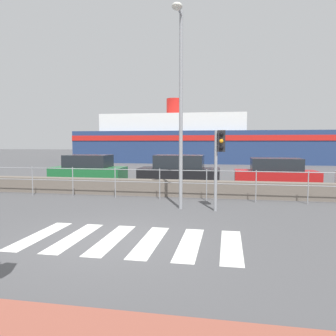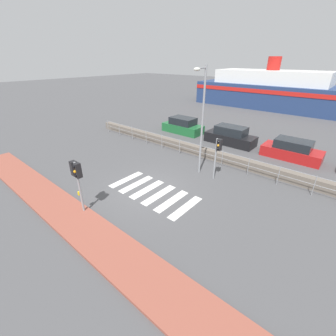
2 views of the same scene
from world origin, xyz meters
TOP-DOWN VIEW (x-y plane):
  - ground_plane at (0.00, 0.00)m, footprint 160.00×160.00m
  - crosswalk at (0.43, 0.00)m, footprint 4.95×2.40m
  - seawall at (0.00, 6.19)m, footprint 24.09×0.55m
  - harbor_fence at (0.00, 5.31)m, footprint 21.72×0.04m
  - traffic_light_far at (2.31, 3.54)m, footprint 0.34×0.32m
  - streetlamp at (1.05, 3.52)m, footprint 0.32×1.13m
  - ferry_boat at (-0.67, 29.18)m, footprint 27.39×7.56m
  - parked_car_green at (-5.06, 10.07)m, footprint 4.02×1.79m
  - parked_car_black at (0.05, 10.07)m, footprint 4.23×1.70m
  - parked_car_red at (4.96, 10.07)m, footprint 4.03×1.78m

SIDE VIEW (x-z plane):
  - ground_plane at x=0.00m, z-range 0.00..0.00m
  - crosswalk at x=0.43m, z-range 0.00..0.01m
  - seawall at x=0.00m, z-range 0.00..0.66m
  - parked_car_red at x=4.96m, z-range -0.10..1.31m
  - parked_car_green at x=-5.06m, z-range -0.11..1.39m
  - parked_car_black at x=0.05m, z-range -0.11..1.42m
  - harbor_fence at x=0.00m, z-range 0.19..1.39m
  - traffic_light_far at x=2.31m, z-range 0.61..3.21m
  - ferry_boat at x=-0.67m, z-range -1.28..5.68m
  - streetlamp at x=1.05m, z-range 0.74..7.14m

